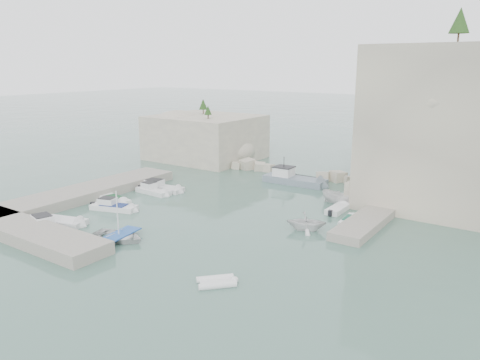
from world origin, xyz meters
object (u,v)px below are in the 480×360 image
Objects in this scene: motorboat_d at (114,210)px; tender_east_d at (340,204)px; motorboat_e at (64,225)px; motorboat_f at (46,231)px; motorboat_c at (114,202)px; tender_east_a at (306,230)px; motorboat_b at (154,193)px; rowboat at (119,240)px; tender_east_c at (338,211)px; tender_east_b at (350,224)px; work_boat at (295,184)px; inflatable_dinghy at (216,284)px; motorboat_a at (161,190)px.

tender_east_d reaches higher than motorboat_d.
motorboat_e is 1.98m from motorboat_f.
tender_east_a is at bearing 21.77° from motorboat_c.
motorboat_b is at bearing 109.23° from motorboat_f.
rowboat is at bearing 156.89° from tender_east_d.
tender_east_c is (0.15, 7.12, 0.00)m from tender_east_a.
tender_east_b is at bearing -57.83° from tender_east_a.
tender_east_a is 17.57m from work_boat.
motorboat_e is 1.10× the size of tender_east_c.
motorboat_c reaches higher than inflatable_dinghy.
tender_east_a reaches higher than motorboat_d.
rowboat reaches higher than inflatable_dinghy.
tender_east_d is at bearing 44.09° from inflatable_dinghy.
tender_east_d reaches higher than motorboat_b.
tender_east_c is at bearing 19.34° from motorboat_b.
tender_east_b is at bearing 53.97° from motorboat_f.
tender_east_a is at bearing 142.54° from tender_east_b.
motorboat_c and motorboat_e have the same top height.
motorboat_b is 0.56× the size of work_boat.
tender_east_a is at bearing 15.50° from motorboat_e.
motorboat_c is at bearing 121.50° from motorboat_d.
motorboat_c is 1.34× the size of tender_east_a.
tender_east_c is (20.05, 21.03, 0.00)m from motorboat_f.
tender_east_b is (24.57, 8.19, 0.00)m from motorboat_c.
tender_east_a is (19.96, 11.93, 0.00)m from motorboat_e.
motorboat_c is at bearing 75.89° from tender_east_a.
motorboat_c is at bearing 88.47° from motorboat_e.
tender_east_c is (20.11, 19.06, 0.00)m from motorboat_e.
work_boat is (-9.06, 28.53, 0.00)m from inflatable_dinghy.
work_boat is (12.67, 19.05, 0.00)m from motorboat_c.
rowboat is 1.34× the size of tender_east_a.
motorboat_e is 28.96m from work_boat.
inflatable_dinghy is at bearing -31.92° from motorboat_b.
motorboat_e is 19.87m from inflatable_dinghy.
motorboat_b is 18.15m from work_boat.
inflatable_dinghy is 29.93m from work_boat.
work_boat is (11.68, 13.89, 0.00)m from motorboat_b.
motorboat_d is 23.79m from tender_east_c.
motorboat_a is at bearing 109.86° from motorboat_f.
rowboat is (8.48, -12.74, 0.00)m from motorboat_b.
rowboat is 1.66× the size of inflatable_dinghy.
tender_east_a is at bearing -59.61° from work_boat.
motorboat_d reaches higher than rowboat.
motorboat_a is 1.79× the size of tender_east_a.
motorboat_e is at bearing -113.02° from work_boat.
motorboat_f is 2.23× the size of inflatable_dinghy.
tender_east_a is 0.40× the size of work_boat.
motorboat_b is at bearing -86.98° from motorboat_a.
tender_east_d reaches higher than motorboat_f.
inflatable_dinghy is 17.90m from tender_east_b.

